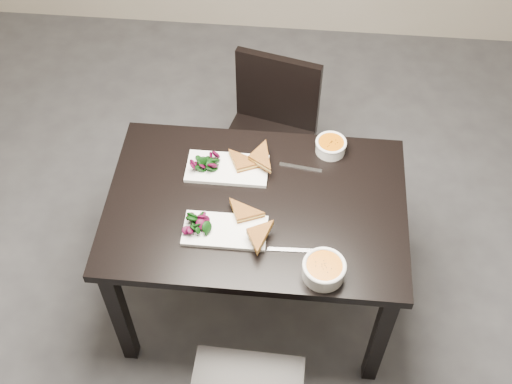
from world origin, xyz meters
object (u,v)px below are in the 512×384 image
soup_bowl_near (324,269)px  soup_bowl_far (331,146)px  plate_far (227,169)px  plate_near (225,231)px  table (256,218)px  chair_far (270,130)px

soup_bowl_near → soup_bowl_far: soup_bowl_near is taller
plate_far → soup_bowl_far: soup_bowl_far is taller
plate_near → soup_bowl_near: bearing=-22.5°
soup_bowl_far → table: bearing=-132.9°
soup_bowl_near → soup_bowl_far: bearing=88.8°
table → plate_far: (-0.13, 0.16, 0.11)m
chair_far → table: bearing=-76.5°
table → soup_bowl_near: 0.44m
soup_bowl_near → plate_near: bearing=157.5°
chair_far → soup_bowl_far: size_ratio=6.43×
table → chair_far: 0.69m
plate_near → soup_bowl_near: 0.41m
table → soup_bowl_near: bearing=-48.4°
chair_far → soup_bowl_near: size_ratio=5.31×
plate_far → soup_bowl_far: (0.42, 0.15, 0.03)m
soup_bowl_far → plate_far: bearing=-160.8°
soup_bowl_near → soup_bowl_far: size_ratio=1.21×
table → plate_near: plate_near is taller
chair_far → plate_near: bearing=-83.7°
plate_near → soup_bowl_far: size_ratio=2.43×
table → plate_near: 0.21m
table → soup_bowl_near: (0.28, -0.31, 0.14)m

